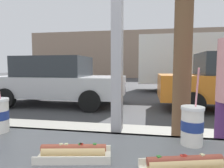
# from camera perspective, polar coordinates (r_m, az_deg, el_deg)

# --- Properties ---
(ground_plane) EXTENTS (60.00, 60.00, 0.00)m
(ground_plane) POSITION_cam_1_polar(r_m,az_deg,el_deg) (8.99, 9.01, -3.43)
(ground_plane) COLOR #424244
(sidewalk_strip) EXTENTS (16.00, 2.80, 0.15)m
(sidewalk_strip) POSITION_cam_1_polar(r_m,az_deg,el_deg) (2.79, 6.42, -21.26)
(sidewalk_strip) COLOR gray
(sidewalk_strip) RESTS_ON ground
(building_facade_far) EXTENTS (28.00, 1.20, 5.44)m
(building_facade_far) POSITION_cam_1_polar(r_m,az_deg,el_deg) (23.56, 9.76, 8.37)
(building_facade_far) COLOR gray
(building_facade_far) RESTS_ON ground
(soda_cup_left) EXTENTS (0.09, 0.09, 0.32)m
(soda_cup_left) POSITION_cam_1_polar(r_m,az_deg,el_deg) (0.89, 21.94, -10.82)
(soda_cup_left) COLOR silver
(soda_cup_left) RESTS_ON window_counter
(hotdog_tray_near) EXTENTS (0.27, 0.14, 0.05)m
(hotdog_tray_near) POSITION_cam_1_polar(r_m,az_deg,el_deg) (0.75, -10.86, -18.60)
(hotdog_tray_near) COLOR silver
(hotdog_tray_near) RESTS_ON window_counter
(hotdog_tray_far) EXTENTS (0.28, 0.16, 0.05)m
(hotdog_tray_far) POSITION_cam_1_polar(r_m,az_deg,el_deg) (0.69, 20.07, -20.83)
(hotdog_tray_far) COLOR silver
(hotdog_tray_far) RESTS_ON window_counter
(parked_car_silver) EXTENTS (4.38, 2.07, 1.64)m
(parked_car_silver) POSITION_cam_1_polar(r_m,az_deg,el_deg) (7.08, -15.26, 1.03)
(parked_car_silver) COLOR #BCBCC1
(parked_car_silver) RESTS_ON ground
(box_truck) EXTENTS (6.18, 2.44, 2.88)m
(box_truck) POSITION_cam_1_polar(r_m,az_deg,el_deg) (11.30, 23.08, 5.94)
(box_truck) COLOR silver
(box_truck) RESTS_ON ground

